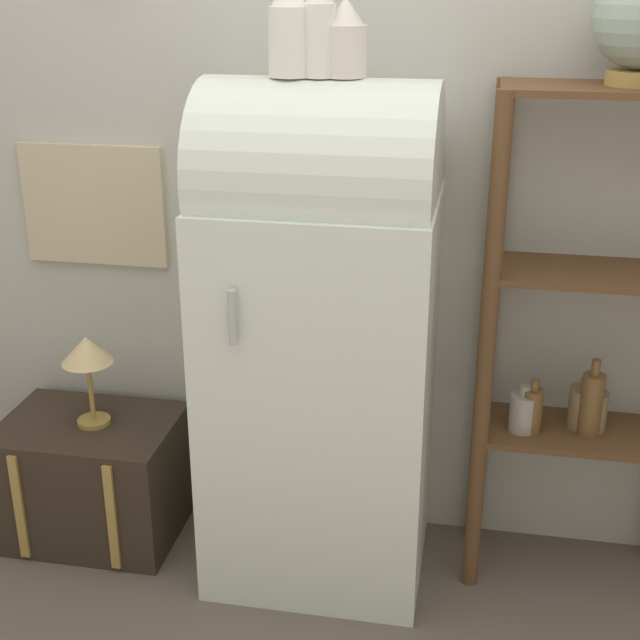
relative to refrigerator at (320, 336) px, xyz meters
name	(u,v)px	position (x,y,z in m)	size (l,w,h in m)	color
ground_plane	(304,614)	(0.00, -0.27, -0.81)	(12.00, 12.00, 0.00)	#60564C
wall_back	(337,139)	(-0.01, 0.30, 0.54)	(7.00, 0.09, 2.70)	#B7B7AD
refrigerator	(320,336)	(0.00, 0.00, 0.00)	(0.67, 0.58, 1.57)	silver
suitcase_trunk	(93,477)	(-0.80, 0.02, -0.60)	(0.58, 0.44, 0.42)	#33281E
shelf_unit	(589,335)	(0.79, 0.10, 0.02)	(0.65, 0.30, 1.55)	brown
vase_left	(289,27)	(-0.08, -0.01, 0.89)	(0.11, 0.11, 0.28)	white
vase_center	(321,25)	(0.00, -0.01, 0.89)	(0.09, 0.09, 0.29)	white
vase_right	(345,40)	(0.07, 0.01, 0.85)	(0.12, 0.12, 0.21)	silver
desk_lamp	(87,355)	(-0.78, 0.03, -0.14)	(0.17, 0.17, 0.31)	#AD8942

